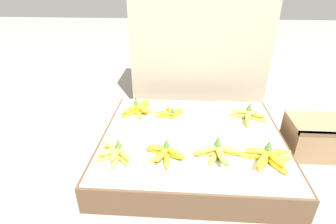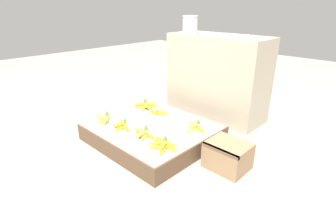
{
  "view_description": "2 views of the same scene",
  "coord_description": "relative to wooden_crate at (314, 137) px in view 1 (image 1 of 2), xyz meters",
  "views": [
    {
      "loc": [
        -0.05,
        -1.22,
        0.94
      ],
      "look_at": [
        -0.14,
        0.05,
        0.25
      ],
      "focal_mm": 28.0,
      "sensor_mm": 36.0,
      "label": 1
    },
    {
      "loc": [
        1.53,
        -1.39,
        1.12
      ],
      "look_at": [
        0.07,
        0.12,
        0.26
      ],
      "focal_mm": 28.0,
      "sensor_mm": 36.0,
      "label": 2
    }
  ],
  "objects": [
    {
      "name": "ground_plane",
      "position": [
        -0.7,
        -0.09,
        -0.1
      ],
      "size": [
        10.0,
        10.0,
        0.0
      ],
      "primitive_type": "plane",
      "color": "gray"
    },
    {
      "name": "display_platform",
      "position": [
        -0.7,
        -0.09,
        -0.03
      ],
      "size": [
        0.99,
        0.88,
        0.15
      ],
      "color": "brown",
      "rests_on": "ground_plane"
    },
    {
      "name": "back_vendor_table",
      "position": [
        -0.65,
        0.78,
        0.32
      ],
      "size": [
        1.02,
        0.43,
        0.84
      ],
      "color": "tan",
      "rests_on": "ground_plane"
    },
    {
      "name": "wooden_crate",
      "position": [
        0.0,
        0.0,
        0.0
      ],
      "size": [
        0.29,
        0.25,
        0.2
      ],
      "color": "#997551",
      "rests_on": "ground_plane"
    },
    {
      "name": "banana_bunch_front_left",
      "position": [
        -1.07,
        -0.33,
        0.08
      ],
      "size": [
        0.19,
        0.17,
        0.11
      ],
      "color": "#DBCC4C",
      "rests_on": "display_platform"
    },
    {
      "name": "banana_bunch_front_midleft",
      "position": [
        -0.84,
        -0.31,
        0.08
      ],
      "size": [
        0.21,
        0.16,
        0.1
      ],
      "color": "yellow",
      "rests_on": "display_platform"
    },
    {
      "name": "banana_bunch_front_midright",
      "position": [
        -0.59,
        -0.29,
        0.08
      ],
      "size": [
        0.24,
        0.15,
        0.11
      ],
      "color": "#DBCC4C",
      "rests_on": "display_platform"
    },
    {
      "name": "banana_bunch_front_right",
      "position": [
        -0.36,
        -0.31,
        0.08
      ],
      "size": [
        0.26,
        0.16,
        0.11
      ],
      "color": "yellow",
      "rests_on": "display_platform"
    },
    {
      "name": "banana_bunch_middle_left",
      "position": [
        -1.04,
        0.13,
        0.08
      ],
      "size": [
        0.2,
        0.22,
        0.11
      ],
      "color": "yellow",
      "rests_on": "display_platform"
    },
    {
      "name": "banana_bunch_middle_midleft",
      "position": [
        -0.83,
        0.1,
        0.07
      ],
      "size": [
        0.19,
        0.13,
        0.08
      ],
      "color": "gold",
      "rests_on": "display_platform"
    },
    {
      "name": "banana_bunch_middle_right",
      "position": [
        -0.37,
        0.09,
        0.08
      ],
      "size": [
        0.23,
        0.16,
        0.11
      ],
      "color": "#DBCC4C",
      "rests_on": "display_platform"
    }
  ]
}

